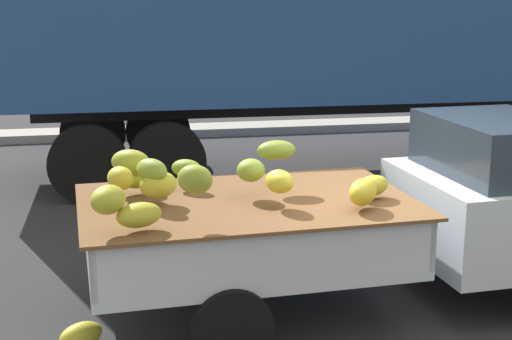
{
  "coord_description": "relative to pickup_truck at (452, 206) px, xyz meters",
  "views": [
    {
      "loc": [
        -2.46,
        -6.09,
        2.83
      ],
      "look_at": [
        -1.23,
        0.19,
        1.3
      ],
      "focal_mm": 52.32,
      "sensor_mm": 36.0,
      "label": 1
    }
  ],
  "objects": [
    {
      "name": "ground",
      "position": [
        -0.6,
        -0.1,
        -0.89
      ],
      "size": [
        220.0,
        220.0,
        0.0
      ],
      "primitive_type": "plane",
      "color": "#28282B"
    },
    {
      "name": "curb_strip",
      "position": [
        -0.6,
        8.75,
        -0.81
      ],
      "size": [
        80.0,
        0.8,
        0.16
      ],
      "primitive_type": "cube",
      "color": "gray",
      "rests_on": "ground"
    },
    {
      "name": "pickup_truck",
      "position": [
        0.0,
        0.0,
        0.0
      ],
      "size": [
        5.12,
        2.07,
        1.7
      ],
      "rotation": [
        0.0,
        0.0,
        0.05
      ],
      "color": "silver",
      "rests_on": "ground"
    },
    {
      "name": "semi_trailer",
      "position": [
        1.21,
        5.15,
        1.65
      ],
      "size": [
        12.03,
        2.74,
        3.95
      ],
      "rotation": [
        0.0,
        0.0,
        -0.01
      ],
      "color": "navy",
      "rests_on": "ground"
    },
    {
      "name": "fallen_banana_bunch_near_tailgate",
      "position": [
        -3.39,
        -0.44,
        -0.78
      ],
      "size": [
        0.44,
        0.39,
        0.22
      ],
      "primitive_type": "ellipsoid",
      "rotation": [
        0.0,
        0.0,
        0.58
      ],
      "color": "gold",
      "rests_on": "ground"
    }
  ]
}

